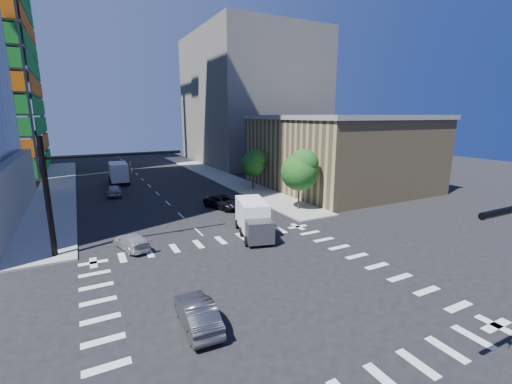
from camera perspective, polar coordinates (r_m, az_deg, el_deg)
ground at (r=22.12m, az=0.57°, el=-15.81°), size 160.00×160.00×0.00m
road_markings at (r=22.12m, az=0.57°, el=-15.80°), size 20.00×20.00×0.01m
sidewalk_ne at (r=62.01m, az=-6.64°, el=2.85°), size 5.00×60.00×0.15m
sidewalk_nw at (r=58.20m, az=-30.27°, el=0.55°), size 5.00×60.00×0.15m
commercial_building at (r=52.22m, az=13.64°, el=6.55°), size 20.50×22.50×10.60m
bg_building_ne at (r=80.78m, az=-0.89°, el=15.10°), size 24.00×30.00×28.00m
signal_mast_nw at (r=29.11m, az=-28.68°, el=1.10°), size 10.20×0.40×9.00m
tree_south at (r=38.39m, az=7.50°, el=3.77°), size 4.16×4.16×6.82m
tree_north at (r=48.83m, az=-0.32°, el=4.94°), size 3.54×3.52×5.78m
car_nb_far at (r=39.79m, az=-5.38°, el=-1.68°), size 4.00×5.75×1.46m
car_sb_near at (r=29.57m, az=-20.04°, el=-7.74°), size 2.84×4.62×1.25m
car_sb_mid at (r=49.54m, az=-22.52°, el=0.28°), size 2.30×4.61×1.51m
car_sb_cross at (r=18.66m, az=-9.80°, el=-19.26°), size 1.72×4.50×1.46m
box_truck_near at (r=30.35m, az=-0.32°, el=-4.98°), size 3.90×6.25×3.04m
box_truck_far at (r=58.55m, az=-21.96°, el=2.82°), size 2.91×6.45×3.34m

